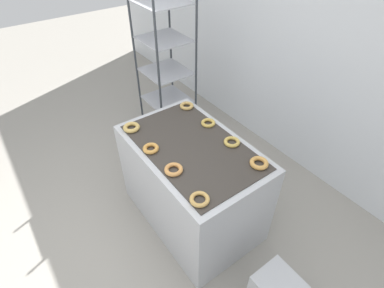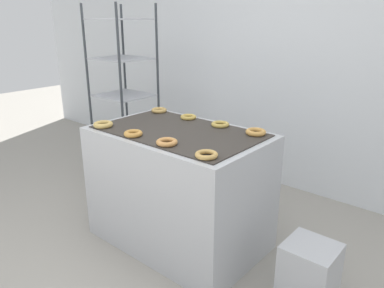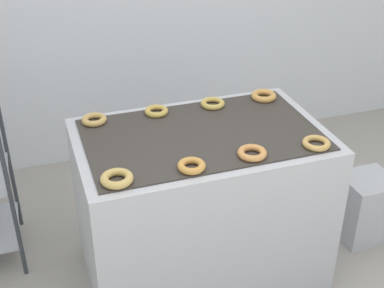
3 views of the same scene
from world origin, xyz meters
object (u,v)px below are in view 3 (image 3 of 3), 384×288
glaze_bin (364,207)px  donut_far_midleft (156,111)px  donut_near_midright (252,153)px  donut_near_left (117,179)px  donut_near_right (316,143)px  fryer_machine (201,206)px  donut_near_midleft (192,166)px  donut_far_left (94,120)px  donut_far_midright (213,103)px  donut_far_right (264,96)px

glaze_bin → donut_far_midleft: donut_far_midleft is taller
glaze_bin → donut_near_midright: size_ratio=3.04×
donut_near_left → donut_near_right: donut_near_left is taller
fryer_machine → donut_near_right: 0.73m
donut_near_midleft → donut_far_left: 0.67m
donut_far_midright → fryer_machine: bearing=-120.2°
glaze_bin → donut_far_midleft: size_ratio=3.34×
donut_far_midleft → donut_far_midright: bearing=-1.4°
donut_near_midleft → donut_near_right: (0.63, 0.00, -0.00)m
donut_near_midleft → donut_far_midright: donut_near_midleft is taller
glaze_bin → donut_far_midright: 1.18m
donut_far_left → donut_far_midright: 0.65m
donut_near_left → donut_near_midleft: 0.34m
donut_near_midleft → donut_far_midleft: (-0.00, 0.58, -0.00)m
donut_near_midright → glaze_bin: bearing=15.3°
fryer_machine → donut_far_right: donut_far_right is taller
donut_far_left → donut_near_midright: bearing=-41.7°
fryer_machine → donut_near_right: size_ratio=9.32×
donut_near_left → donut_far_right: (0.96, 0.56, -0.00)m
glaze_bin → donut_near_midleft: (-1.21, -0.26, 0.71)m
donut_near_left → donut_near_right: 0.97m
donut_near_midleft → donut_far_left: size_ratio=0.98×
donut_far_midleft → donut_far_left: bearing=179.1°
donut_far_left → donut_far_midright: donut_far_left is taller
donut_near_left → donut_far_midleft: (0.33, 0.58, -0.00)m
donut_far_midleft → fryer_machine: bearing=-61.8°
glaze_bin → donut_near_left: size_ratio=2.93×
donut_near_right → donut_far_midright: 0.65m
donut_near_midright → donut_near_right: size_ratio=1.02×
fryer_machine → donut_near_left: size_ratio=8.80×
donut_near_midleft → donut_far_midleft: bearing=90.4°
donut_near_midright → donut_near_right: bearing=-2.2°
fryer_machine → donut_near_left: donut_near_left is taller
fryer_machine → donut_near_right: (0.48, -0.29, 0.46)m
donut_near_right → donut_far_right: 0.56m
donut_near_left → donut_near_right: bearing=-0.0°
donut_near_left → donut_near_midleft: size_ratio=1.12×
donut_far_midleft → donut_far_right: bearing=-1.1°
donut_far_midleft → donut_far_midright: 0.32m
donut_near_left → donut_far_right: 1.11m
donut_far_left → donut_far_right: (0.96, -0.02, 0.00)m
fryer_machine → donut_far_left: 0.74m
donut_near_right → donut_near_left: bearing=180.0°
donut_near_left → donut_near_right: size_ratio=1.06×
donut_near_midright → donut_far_right: donut_far_right is taller
donut_near_left → donut_far_midleft: 0.67m
donut_far_midright → donut_near_midleft: bearing=-118.8°
donut_near_midleft → donut_far_left: (-0.34, 0.58, -0.00)m
donut_near_right → donut_far_midleft: size_ratio=1.08×
donut_near_right → donut_near_midleft: bearing=-179.7°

